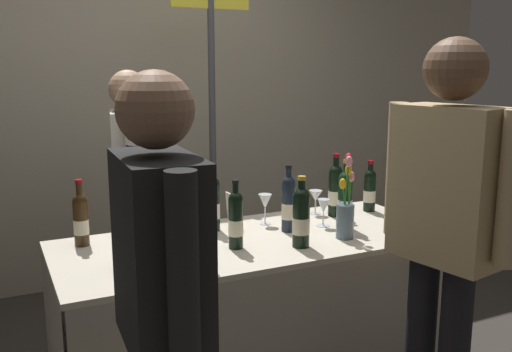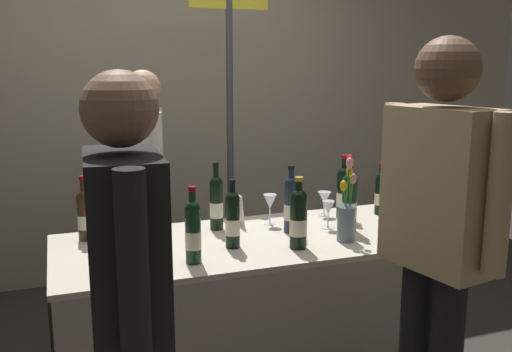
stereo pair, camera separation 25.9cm
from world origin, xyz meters
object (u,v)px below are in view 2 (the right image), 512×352
(wine_glass_near_taster, at_px, (328,209))
(booth_signpost, at_px, (230,108))
(vendor_presenter, at_px, (146,178))
(wine_glass_near_vendor, at_px, (324,198))
(wine_glass_mid, at_px, (270,202))
(display_bottle_0, at_px, (381,192))
(flower_vase, at_px, (347,213))
(tasting_table, at_px, (256,285))
(taster_foreground_right, at_px, (438,222))
(featured_wine_bottle, at_px, (216,202))

(wine_glass_near_taster, distance_m, booth_signpost, 1.17)
(vendor_presenter, height_order, booth_signpost, booth_signpost)
(wine_glass_near_vendor, height_order, wine_glass_near_taster, wine_glass_near_taster)
(wine_glass_mid, xyz_separation_m, vendor_presenter, (-0.52, 0.68, 0.03))
(display_bottle_0, bearing_deg, wine_glass_near_vendor, 166.17)
(wine_glass_mid, bearing_deg, flower_vase, -58.61)
(tasting_table, xyz_separation_m, wine_glass_near_vendor, (0.49, 0.26, 0.33))
(vendor_presenter, xyz_separation_m, taster_foreground_right, (0.82, -1.62, 0.09))
(featured_wine_bottle, bearing_deg, flower_vase, -37.09)
(display_bottle_0, xyz_separation_m, booth_signpost, (-0.57, 0.93, 0.41))
(tasting_table, xyz_separation_m, vendor_presenter, (-0.37, 0.88, 0.38))
(display_bottle_0, distance_m, vendor_presenter, 1.36)
(wine_glass_near_taster, bearing_deg, wine_glass_mid, 146.88)
(display_bottle_0, distance_m, taster_foreground_right, 0.99)
(vendor_presenter, xyz_separation_m, booth_signpost, (0.59, 0.23, 0.38))
(wine_glass_mid, relative_size, wine_glass_near_taster, 1.12)
(wine_glass_near_vendor, height_order, vendor_presenter, vendor_presenter)
(vendor_presenter, bearing_deg, wine_glass_near_taster, 53.42)
(booth_signpost, bearing_deg, tasting_table, -101.23)
(display_bottle_0, height_order, wine_glass_near_taster, display_bottle_0)
(tasting_table, xyz_separation_m, featured_wine_bottle, (-0.13, 0.21, 0.38))
(wine_glass_near_vendor, xyz_separation_m, vendor_presenter, (-0.86, 0.62, 0.05))
(wine_glass_near_taster, distance_m, taster_foreground_right, 0.79)
(flower_vase, xyz_separation_m, booth_signpost, (-0.16, 1.29, 0.40))
(wine_glass_near_vendor, distance_m, wine_glass_near_taster, 0.24)
(display_bottle_0, height_order, flower_vase, flower_vase)
(featured_wine_bottle, height_order, display_bottle_0, featured_wine_bottle)
(wine_glass_mid, relative_size, flower_vase, 0.39)
(flower_vase, relative_size, vendor_presenter, 0.26)
(display_bottle_0, xyz_separation_m, wine_glass_near_taster, (-0.40, -0.15, -0.03))
(taster_foreground_right, bearing_deg, wine_glass_near_taster, -7.02)
(display_bottle_0, height_order, vendor_presenter, vendor_presenter)
(tasting_table, relative_size, wine_glass_near_taster, 13.25)
(tasting_table, bearing_deg, display_bottle_0, 13.12)
(tasting_table, height_order, flower_vase, flower_vase)
(flower_vase, bearing_deg, wine_glass_mid, 121.39)
(wine_glass_mid, bearing_deg, taster_foreground_right, -72.28)
(wine_glass_near_vendor, bearing_deg, wine_glass_mid, -170.13)
(tasting_table, relative_size, flower_vase, 4.57)
(featured_wine_bottle, distance_m, booth_signpost, 1.05)
(tasting_table, bearing_deg, booth_signpost, 78.77)
(wine_glass_near_taster, bearing_deg, booth_signpost, 99.30)
(wine_glass_near_vendor, xyz_separation_m, wine_glass_mid, (-0.34, -0.06, 0.02))
(featured_wine_bottle, distance_m, display_bottle_0, 0.93)
(wine_glass_near_taster, height_order, flower_vase, flower_vase)
(display_bottle_0, bearing_deg, booth_signpost, 121.60)
(wine_glass_near_vendor, bearing_deg, featured_wine_bottle, -175.29)
(wine_glass_near_vendor, xyz_separation_m, wine_glass_near_taster, (-0.09, -0.22, 0.00))
(display_bottle_0, relative_size, taster_foreground_right, 0.17)
(featured_wine_bottle, bearing_deg, taster_foreground_right, -58.46)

